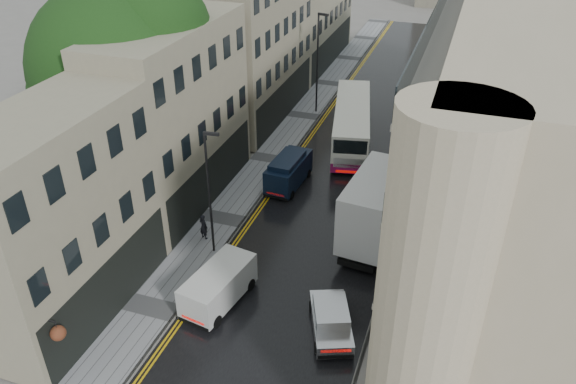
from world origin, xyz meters
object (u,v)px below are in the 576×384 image
Objects in this scene: silver_hatchback at (317,341)px; lamp_post_far at (317,64)px; cream_bus at (334,141)px; tree_near at (119,95)px; tree_far at (217,46)px; pedestrian at (204,227)px; lamp_post_near at (209,195)px; white_lorry at (348,218)px; navy_van at (268,178)px; white_van at (186,299)px.

lamp_post_far reaches higher than silver_hatchback.
tree_near is at bearing -152.83° from cream_bus.
tree_far is 7.92× the size of pedestrian.
cream_bus is 2.92× the size of silver_hatchback.
cream_bus is at bearing 68.16° from lamp_post_near.
white_lorry is 7.57m from lamp_post_near.
tree_near is at bearing 145.82° from lamp_post_near.
tree_near is at bearing -4.18° from pedestrian.
lamp_post_near is at bearing -66.87° from tree_far.
tree_near is 3.15× the size of navy_van.
tree_near is 18.70m from lamp_post_far.
tree_near is at bearing -156.40° from navy_van.
lamp_post_near is (-7.54, 5.29, 3.02)m from silver_hatchback.
white_lorry is 1.87× the size of navy_van.
lamp_post_near is at bearing 110.43° from white_van.
lamp_post_near is at bearing -91.79° from navy_van.
lamp_post_near is (-0.66, -6.91, 2.60)m from navy_van.
lamp_post_near is at bearing -116.99° from cream_bus.
pedestrian is (-1.96, 5.87, -0.08)m from white_van.
tree_near is 13.02m from tree_far.
navy_van is 0.61× the size of lamp_post_near.
silver_hatchback is 0.86× the size of navy_van.
cream_bus is 1.34× the size of white_lorry.
navy_van is at bearing -85.03° from pedestrian.
navy_van is at bearing 101.09° from white_van.
tree_far is at bearing 131.92° from navy_van.
cream_bus is 2.52× the size of navy_van.
white_van is at bearing -122.82° from white_lorry.
white_van is at bearing -85.01° from navy_van.
lamp_post_far reaches higher than cream_bus.
lamp_post_far is at bearing 102.77° from cream_bus.
lamp_post_near is (7.54, -3.94, -3.20)m from tree_near.
white_van is at bearing -74.01° from lamp_post_far.
cream_bus is 1.53× the size of lamp_post_near.
tree_far reaches higher than silver_hatchback.
pedestrian is at bearing -24.94° from tree_near.
pedestrian is at bearing 118.27° from white_van.
tree_near is 9.08m from lamp_post_near.
lamp_post_near reaches higher than white_van.
cream_bus reaches higher than silver_hatchback.
cream_bus is 12.78m from pedestrian.
silver_hatchback is 10.58m from pedestrian.
tree_far is at bearing 140.50° from white_lorry.
white_van is (-2.58, -17.81, -0.55)m from cream_bus.
lamp_post_near reaches higher than pedestrian.
silver_hatchback is at bearing -31.48° from tree_near.
lamp_post_near is (-6.95, -2.55, 1.56)m from white_lorry.
white_lorry is 1.00× the size of lamp_post_far.
tree_far is 20.61m from white_lorry.
white_van is (-6.61, 0.33, 0.26)m from silver_hatchback.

